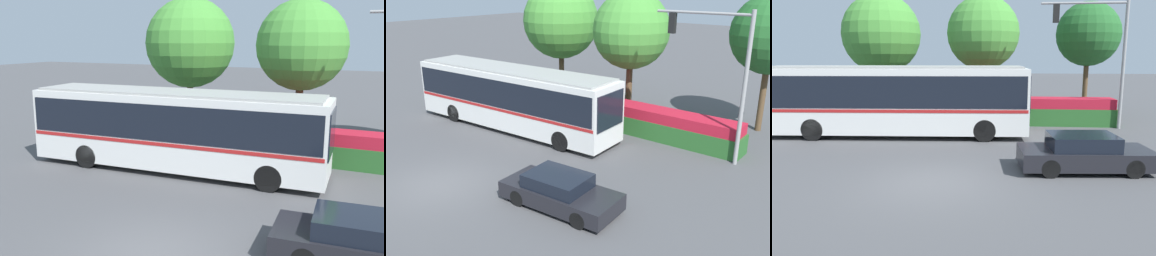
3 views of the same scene
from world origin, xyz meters
The scene contains 7 objects.
ground_plane centered at (0.00, 0.00, 0.00)m, with size 140.00×140.00×0.00m, color #4C4C4F.
city_bus centered at (-2.86, 6.62, 1.88)m, with size 12.47×3.26×3.30m.
sedan_foreground centered at (4.83, 1.74, 0.58)m, with size 4.44×2.15×1.23m.
traffic_light_pole centered at (7.30, 9.43, 4.33)m, with size 4.35×0.24×6.59m.
flowering_hedge centered at (3.17, 10.27, 0.73)m, with size 10.33×1.39×1.49m.
street_tree_left centered at (-5.59, 13.70, 5.13)m, with size 5.06×5.06×7.67m.
street_tree_centre centered at (1.03, 12.03, 5.06)m, with size 4.27×4.27×7.22m.
Camera 2 is at (13.86, -8.30, 7.63)m, focal length 39.78 mm.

